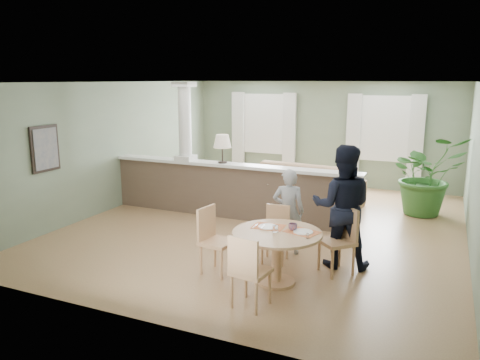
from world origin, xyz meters
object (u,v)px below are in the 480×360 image
at_px(dining_table, 278,242).
at_px(man_person, 342,207).
at_px(sofa, 297,185).
at_px(houseplant, 426,175).
at_px(chair_far_boy, 276,231).
at_px(chair_far_man, 341,237).
at_px(chair_near, 248,269).
at_px(chair_side, 213,237).
at_px(child_person, 288,211).

height_order(dining_table, man_person, man_person).
bearing_deg(sofa, dining_table, -70.97).
height_order(houseplant, man_person, man_person).
height_order(chair_far_boy, chair_far_man, chair_far_man).
height_order(chair_near, chair_side, chair_side).
xyz_separation_m(chair_far_man, chair_side, (-1.69, -0.74, 0.00)).
bearing_deg(chair_near, chair_far_boy, -74.98).
relative_size(sofa, man_person, 1.55).
bearing_deg(child_person, chair_side, 43.33).
height_order(child_person, man_person, man_person).
xyz_separation_m(houseplant, chair_far_boy, (-1.96, -3.65, -0.35)).
xyz_separation_m(sofa, chair_far_man, (1.72, -3.48, 0.11)).
distance_m(chair_far_man, child_person, 1.05).
height_order(dining_table, chair_near, chair_near).
xyz_separation_m(dining_table, chair_side, (-0.97, -0.02, -0.05)).
distance_m(sofa, houseplant, 2.71).
height_order(sofa, houseplant, houseplant).
xyz_separation_m(houseplant, child_person, (-1.89, -3.28, -0.13)).
distance_m(chair_far_boy, child_person, 0.44).
bearing_deg(houseplant, sofa, -175.31).
xyz_separation_m(sofa, man_person, (1.66, -3.24, 0.50)).
relative_size(dining_table, chair_far_man, 1.26).
bearing_deg(chair_far_boy, sofa, 95.96).
xyz_separation_m(houseplant, chair_far_man, (-0.95, -3.70, -0.29)).
distance_m(chair_far_boy, chair_near, 1.64).
bearing_deg(chair_side, dining_table, -80.95).
distance_m(chair_near, man_person, 1.99).
relative_size(sofa, chair_far_boy, 3.32).
bearing_deg(chair_far_boy, dining_table, -74.92).
xyz_separation_m(houseplant, dining_table, (-1.67, -4.43, -0.24)).
distance_m(chair_far_man, chair_near, 1.76).
bearing_deg(chair_near, sofa, -72.15).
bearing_deg(child_person, man_person, 153.96).
height_order(sofa, chair_far_boy, chair_far_boy).
distance_m(chair_side, child_person, 1.40).
xyz_separation_m(chair_near, man_person, (0.74, 1.81, 0.40)).
xyz_separation_m(sofa, chair_near, (0.92, -5.05, 0.10)).
xyz_separation_m(houseplant, chair_near, (-1.75, -5.27, -0.31)).
relative_size(houseplant, child_person, 1.19).
distance_m(chair_far_man, chair_side, 1.84).
bearing_deg(dining_table, chair_side, -178.94).
xyz_separation_m(child_person, man_person, (0.88, -0.18, 0.23)).
relative_size(chair_side, child_person, 0.70).
height_order(chair_far_man, chair_side, chair_side).
bearing_deg(chair_side, chair_far_boy, -32.13).
bearing_deg(man_person, chair_far_man, 93.14).
xyz_separation_m(sofa, child_person, (0.78, -3.06, 0.28)).
relative_size(dining_table, chair_near, 1.30).
distance_m(chair_near, child_person, 2.01).
distance_m(sofa, dining_table, 4.33).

